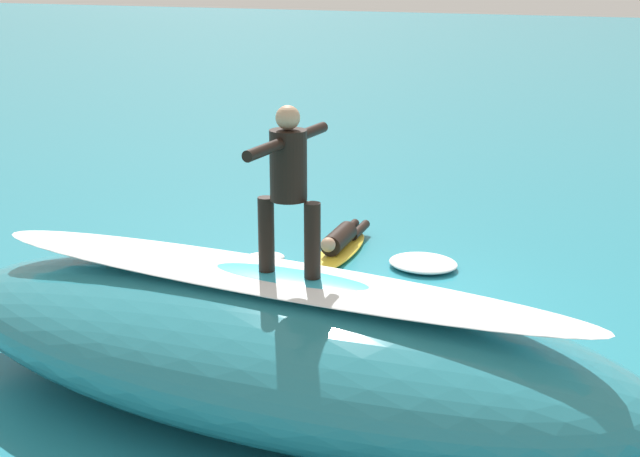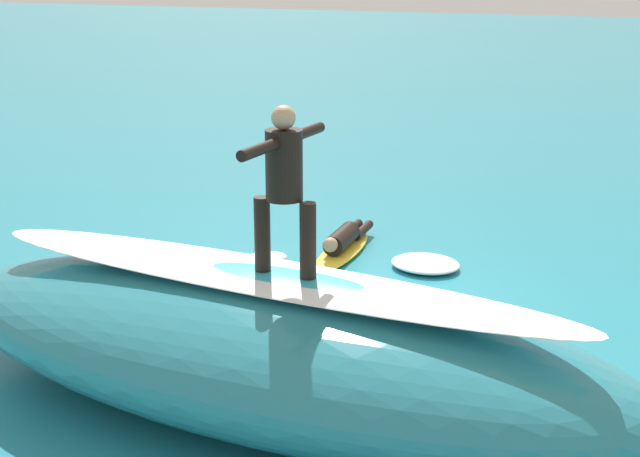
% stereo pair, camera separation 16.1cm
% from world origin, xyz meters
% --- Properties ---
extents(ground_plane, '(120.00, 120.00, 0.00)m').
position_xyz_m(ground_plane, '(0.00, 0.00, 0.00)').
color(ground_plane, teal).
extents(wave_crest, '(7.56, 3.37, 1.32)m').
position_xyz_m(wave_crest, '(-0.15, 2.56, 0.66)').
color(wave_crest, teal).
rests_on(wave_crest, ground_plane).
extents(wave_foam_lip, '(6.32, 1.47, 0.08)m').
position_xyz_m(wave_foam_lip, '(-0.15, 2.56, 1.36)').
color(wave_foam_lip, white).
rests_on(wave_foam_lip, wave_crest).
extents(surfboard_riding, '(1.97, 0.61, 0.10)m').
position_xyz_m(surfboard_riding, '(-0.38, 2.57, 1.37)').
color(surfboard_riding, '#33B2D1').
rests_on(surfboard_riding, wave_crest).
extents(surfer_riding, '(0.62, 1.47, 1.55)m').
position_xyz_m(surfer_riding, '(-0.38, 2.57, 2.32)').
color(surfer_riding, black).
rests_on(surfer_riding, surfboard_riding).
extents(surfboard_paddling, '(0.62, 2.07, 0.10)m').
position_xyz_m(surfboard_paddling, '(0.93, -2.15, 0.05)').
color(surfboard_paddling, yellow).
rests_on(surfboard_paddling, ground_plane).
extents(surfer_paddling, '(0.40, 1.75, 0.31)m').
position_xyz_m(surfer_paddling, '(0.94, -2.28, 0.23)').
color(surfer_paddling, black).
rests_on(surfer_paddling, surfboard_paddling).
extents(foam_patch_near, '(1.12, 1.09, 0.08)m').
position_xyz_m(foam_patch_near, '(-0.26, 2.63, 0.04)').
color(foam_patch_near, white).
rests_on(foam_patch_near, ground_plane).
extents(foam_patch_mid, '(1.17, 1.09, 0.14)m').
position_xyz_m(foam_patch_mid, '(-0.38, -2.04, 0.07)').
color(foam_patch_mid, white).
rests_on(foam_patch_mid, ground_plane).
extents(foam_patch_far, '(0.79, 0.83, 0.17)m').
position_xyz_m(foam_patch_far, '(1.78, -1.29, 0.09)').
color(foam_patch_far, white).
rests_on(foam_patch_far, ground_plane).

